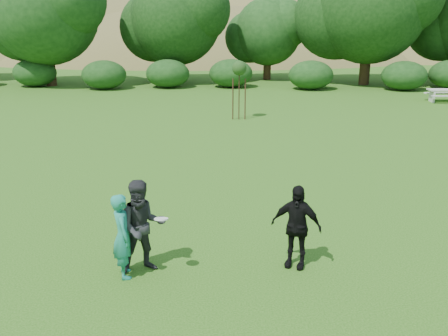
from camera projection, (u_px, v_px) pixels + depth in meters
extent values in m
plane|color=#19470C|center=(222.00, 260.00, 10.49)|extent=(120.00, 120.00, 0.00)
imported|color=#1C7F6C|center=(123.00, 236.00, 9.62)|extent=(0.59, 0.72, 1.70)
imported|color=#292A2C|center=(142.00, 227.00, 9.78)|extent=(1.11, 0.99, 1.91)
imported|color=black|center=(296.00, 226.00, 10.00)|extent=(1.11, 0.75, 1.74)
cylinder|color=white|center=(161.00, 219.00, 9.45)|extent=(0.27, 0.27, 0.07)
cylinder|color=#351E14|center=(239.00, 94.00, 24.31)|extent=(0.05, 0.05, 2.50)
sphere|color=#234518|center=(239.00, 68.00, 23.95)|extent=(0.70, 0.70, 0.70)
cylinder|color=#392116|center=(233.00, 99.00, 24.39)|extent=(0.06, 0.06, 2.00)
cylinder|color=#402419|center=(245.00, 99.00, 24.38)|extent=(0.06, 0.06, 2.00)
cube|color=#B3B0A5|center=(444.00, 90.00, 29.41)|extent=(1.80, 0.75, 0.08)
cube|color=beige|center=(432.00, 96.00, 29.53)|extent=(0.10, 0.70, 0.68)
cube|color=#B4B1A6|center=(447.00, 96.00, 28.92)|extent=(1.80, 0.28, 0.06)
cube|color=beige|center=(439.00, 93.00, 30.07)|extent=(1.80, 0.28, 0.06)
ellipsoid|color=olive|center=(78.00, 124.00, 81.34)|extent=(110.00, 70.00, 44.00)
ellipsoid|color=olive|center=(350.00, 136.00, 83.21)|extent=(100.00, 64.00, 52.00)
ellipsoid|color=olive|center=(194.00, 112.00, 68.27)|extent=(80.00, 50.00, 28.00)
ellipsoid|color=olive|center=(446.00, 102.00, 69.33)|extent=(60.00, 44.00, 24.00)
cylinder|color=#3A2616|center=(50.00, 64.00, 36.04)|extent=(0.73, 0.73, 3.15)
sphere|color=#194214|center=(44.00, 11.00, 34.97)|extent=(7.54, 7.54, 7.54)
cylinder|color=#3A2616|center=(177.00, 64.00, 37.87)|extent=(0.68, 0.68, 2.80)
sphere|color=#194214|center=(176.00, 19.00, 36.91)|extent=(6.73, 6.73, 6.73)
cylinder|color=#3A2616|center=(267.00, 65.00, 39.75)|extent=(0.60, 0.60, 2.27)
sphere|color=#194214|center=(268.00, 32.00, 39.00)|extent=(5.22, 5.22, 5.22)
cylinder|color=#3A2616|center=(365.00, 62.00, 36.62)|extent=(0.76, 0.76, 3.32)
sphere|color=#194214|center=(370.00, 6.00, 35.48)|extent=(8.12, 8.12, 8.12)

